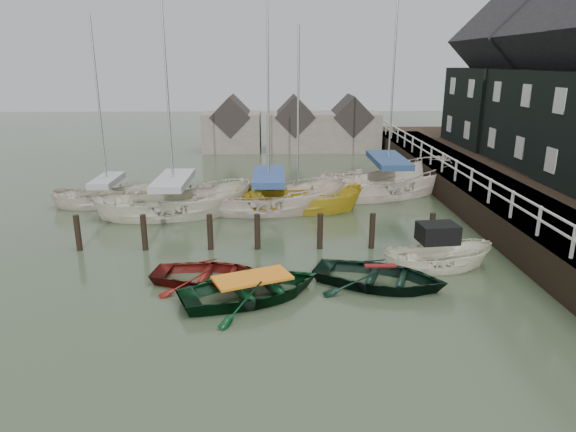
{
  "coord_description": "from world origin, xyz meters",
  "views": [
    {
      "loc": [
        -0.44,
        -15.57,
        6.93
      ],
      "look_at": [
        -0.03,
        2.72,
        1.4
      ],
      "focal_mm": 32.0,
      "sensor_mm": 36.0,
      "label": 1
    }
  ],
  "objects_px": {
    "sailboat_a": "(175,214)",
    "motorboat": "(437,265)",
    "rowboat_red": "(212,282)",
    "rowboat_dkgreen": "(379,285)",
    "sailboat_b": "(269,209)",
    "sailboat_d": "(387,193)",
    "sailboat_e": "(109,203)",
    "sailboat_c": "(298,210)",
    "rowboat_green": "(253,298)"
  },
  "relations": [
    {
      "from": "rowboat_red",
      "to": "sailboat_e",
      "type": "relative_size",
      "value": 0.39
    },
    {
      "from": "rowboat_red",
      "to": "sailboat_d",
      "type": "relative_size",
      "value": 0.28
    },
    {
      "from": "sailboat_b",
      "to": "sailboat_e",
      "type": "distance_m",
      "value": 8.19
    },
    {
      "from": "sailboat_d",
      "to": "rowboat_dkgreen",
      "type": "bearing_deg",
      "value": 143.95
    },
    {
      "from": "rowboat_green",
      "to": "motorboat",
      "type": "relative_size",
      "value": 1.11
    },
    {
      "from": "rowboat_dkgreen",
      "to": "sailboat_a",
      "type": "relative_size",
      "value": 0.35
    },
    {
      "from": "rowboat_green",
      "to": "sailboat_e",
      "type": "xyz_separation_m",
      "value": [
        -7.71,
        10.85,
        0.07
      ]
    },
    {
      "from": "sailboat_d",
      "to": "rowboat_green",
      "type": "bearing_deg",
      "value": 128.75
    },
    {
      "from": "sailboat_b",
      "to": "sailboat_d",
      "type": "distance_m",
      "value": 7.04
    },
    {
      "from": "rowboat_red",
      "to": "rowboat_green",
      "type": "relative_size",
      "value": 0.88
    },
    {
      "from": "rowboat_dkgreen",
      "to": "sailboat_e",
      "type": "distance_m",
      "value": 15.44
    },
    {
      "from": "rowboat_dkgreen",
      "to": "sailboat_c",
      "type": "xyz_separation_m",
      "value": [
        -2.28,
        8.86,
        0.01
      ]
    },
    {
      "from": "rowboat_green",
      "to": "sailboat_e",
      "type": "relative_size",
      "value": 0.44
    },
    {
      "from": "motorboat",
      "to": "sailboat_e",
      "type": "bearing_deg",
      "value": 52.25
    },
    {
      "from": "rowboat_red",
      "to": "rowboat_dkgreen",
      "type": "distance_m",
      "value": 5.44
    },
    {
      "from": "rowboat_green",
      "to": "rowboat_dkgreen",
      "type": "height_order",
      "value": "rowboat_green"
    },
    {
      "from": "sailboat_d",
      "to": "sailboat_c",
      "type": "bearing_deg",
      "value": 97.44
    },
    {
      "from": "sailboat_c",
      "to": "rowboat_red",
      "type": "bearing_deg",
      "value": 165.33
    },
    {
      "from": "motorboat",
      "to": "sailboat_b",
      "type": "bearing_deg",
      "value": 32.63
    },
    {
      "from": "rowboat_green",
      "to": "rowboat_dkgreen",
      "type": "xyz_separation_m",
      "value": [
        4.04,
        0.84,
        0.0
      ]
    },
    {
      "from": "sailboat_a",
      "to": "sailboat_b",
      "type": "xyz_separation_m",
      "value": [
        4.41,
        0.64,
        0.0
      ]
    },
    {
      "from": "sailboat_b",
      "to": "sailboat_d",
      "type": "relative_size",
      "value": 0.94
    },
    {
      "from": "sailboat_a",
      "to": "sailboat_d",
      "type": "distance_m",
      "value": 11.37
    },
    {
      "from": "motorboat",
      "to": "sailboat_d",
      "type": "xyz_separation_m",
      "value": [
        0.41,
        10.43,
        -0.06
      ]
    },
    {
      "from": "rowboat_green",
      "to": "sailboat_d",
      "type": "relative_size",
      "value": 0.32
    },
    {
      "from": "sailboat_a",
      "to": "sailboat_c",
      "type": "relative_size",
      "value": 1.24
    },
    {
      "from": "rowboat_green",
      "to": "sailboat_e",
      "type": "distance_m",
      "value": 13.31
    },
    {
      "from": "sailboat_a",
      "to": "motorboat",
      "type": "bearing_deg",
      "value": -134.12
    },
    {
      "from": "sailboat_a",
      "to": "rowboat_green",
      "type": "bearing_deg",
      "value": -166.77
    },
    {
      "from": "rowboat_red",
      "to": "sailboat_c",
      "type": "distance_m",
      "value": 9.06
    },
    {
      "from": "motorboat",
      "to": "sailboat_d",
      "type": "distance_m",
      "value": 10.44
    },
    {
      "from": "rowboat_green",
      "to": "sailboat_e",
      "type": "height_order",
      "value": "sailboat_e"
    },
    {
      "from": "rowboat_red",
      "to": "motorboat",
      "type": "distance_m",
      "value": 7.77
    },
    {
      "from": "sailboat_b",
      "to": "rowboat_green",
      "type": "bearing_deg",
      "value": 174.89
    },
    {
      "from": "sailboat_c",
      "to": "rowboat_green",
      "type": "bearing_deg",
      "value": 175.33
    },
    {
      "from": "rowboat_red",
      "to": "sailboat_e",
      "type": "xyz_separation_m",
      "value": [
        -6.33,
        9.65,
        0.07
      ]
    },
    {
      "from": "rowboat_dkgreen",
      "to": "motorboat",
      "type": "xyz_separation_m",
      "value": [
        2.28,
        1.37,
        0.11
      ]
    },
    {
      "from": "rowboat_red",
      "to": "sailboat_b",
      "type": "relative_size",
      "value": 0.3
    },
    {
      "from": "sailboat_e",
      "to": "sailboat_a",
      "type": "bearing_deg",
      "value": -131.56
    },
    {
      "from": "motorboat",
      "to": "sailboat_d",
      "type": "bearing_deg",
      "value": -8.4
    },
    {
      "from": "motorboat",
      "to": "sailboat_e",
      "type": "distance_m",
      "value": 16.47
    },
    {
      "from": "rowboat_green",
      "to": "sailboat_c",
      "type": "relative_size",
      "value": 0.46
    },
    {
      "from": "sailboat_b",
      "to": "rowboat_red",
      "type": "bearing_deg",
      "value": 165.3
    },
    {
      "from": "sailboat_b",
      "to": "sailboat_a",
      "type": "bearing_deg",
      "value": 95.37
    },
    {
      "from": "rowboat_green",
      "to": "rowboat_dkgreen",
      "type": "bearing_deg",
      "value": -101.28
    },
    {
      "from": "sailboat_a",
      "to": "sailboat_c",
      "type": "bearing_deg",
      "value": -93.8
    },
    {
      "from": "rowboat_red",
      "to": "rowboat_green",
      "type": "bearing_deg",
      "value": -123.73
    },
    {
      "from": "rowboat_red",
      "to": "sailboat_c",
      "type": "relative_size",
      "value": 0.4
    },
    {
      "from": "sailboat_b",
      "to": "sailboat_c",
      "type": "distance_m",
      "value": 1.38
    },
    {
      "from": "sailboat_a",
      "to": "sailboat_d",
      "type": "bearing_deg",
      "value": -82.13
    }
  ]
}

